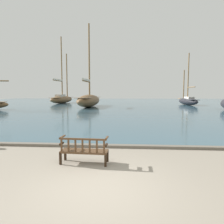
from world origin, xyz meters
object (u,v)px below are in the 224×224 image
(sailboat_mid_port, at_px, (188,101))
(sailboat_distant_harbor, at_px, (89,100))
(sailboat_nearest_port, at_px, (62,98))
(park_bench, at_px, (84,150))

(sailboat_mid_port, bearing_deg, sailboat_distant_harbor, -159.54)
(sailboat_distant_harbor, xyz_separation_m, sailboat_nearest_port, (-8.70, 11.85, 0.00))
(park_bench, bearing_deg, sailboat_nearest_port, 109.18)
(park_bench, height_order, sailboat_distant_harbor, sailboat_distant_harbor)
(sailboat_mid_port, xyz_separation_m, sailboat_nearest_port, (-27.37, 4.89, 0.32))
(sailboat_distant_harbor, bearing_deg, park_bench, -79.73)
(sailboat_distant_harbor, xyz_separation_m, sailboat_mid_port, (18.68, 6.97, -0.32))
(park_bench, relative_size, sailboat_distant_harbor, 0.12)
(sailboat_mid_port, bearing_deg, park_bench, -111.71)
(sailboat_mid_port, height_order, sailboat_nearest_port, sailboat_nearest_port)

